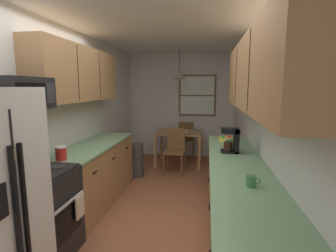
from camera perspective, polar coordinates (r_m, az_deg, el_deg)
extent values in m
plane|color=#995B3D|center=(4.09, -1.11, -16.21)|extent=(12.00, 12.00, 0.00)
cube|color=silver|center=(4.19, -19.68, 2.03)|extent=(0.10, 9.00, 2.55)
cube|color=silver|center=(3.75, 19.60, 1.30)|extent=(0.10, 9.00, 2.55)
cube|color=silver|center=(6.35, 3.00, 4.65)|extent=(4.40, 0.10, 2.55)
cube|color=white|center=(3.81, -1.23, 21.82)|extent=(4.40, 9.00, 0.08)
cube|color=black|center=(2.08, -30.38, -18.58)|extent=(0.01, 0.01, 1.56)
cube|color=black|center=(2.05, -30.80, -19.10)|extent=(0.02, 0.02, 1.11)
cube|color=black|center=(2.10, -29.35, -18.24)|extent=(0.02, 0.02, 1.11)
cube|color=beige|center=(1.91, -31.62, -5.50)|extent=(0.01, 0.05, 0.07)
cube|color=black|center=(2.98, -27.01, -17.69)|extent=(0.62, 0.65, 0.90)
cube|color=black|center=(2.83, -21.47, -19.43)|extent=(0.01, 0.46, 0.30)
cube|color=silver|center=(2.73, -21.26, -15.62)|extent=(0.02, 0.52, 0.02)
cube|color=black|center=(2.81, -27.67, -9.21)|extent=(0.59, 0.62, 0.02)
cube|color=black|center=(2.96, -32.19, -6.88)|extent=(0.06, 0.65, 0.20)
cylinder|color=#2D2D2D|center=(2.79, -31.82, -9.37)|extent=(0.15, 0.15, 0.01)
cylinder|color=#2D2D2D|center=(3.00, -28.23, -7.86)|extent=(0.15, 0.15, 0.01)
cylinder|color=#2D2D2D|center=(2.62, -27.08, -10.13)|extent=(0.15, 0.15, 0.01)
cylinder|color=#2D2D2D|center=(2.84, -23.66, -8.43)|extent=(0.15, 0.15, 0.01)
cube|color=black|center=(2.76, -30.81, 6.30)|extent=(0.38, 0.62, 0.31)
cube|color=black|center=(2.59, -28.36, 6.41)|extent=(0.01, 0.37, 0.20)
cube|color=#2D2D33|center=(2.82, -24.99, 6.74)|extent=(0.01, 0.12, 0.20)
cube|color=#A87A4C|center=(4.01, -16.22, -10.43)|extent=(0.60, 1.89, 0.87)
cube|color=#7AA87A|center=(3.89, -16.50, -4.15)|extent=(0.63, 1.91, 0.03)
cube|color=black|center=(3.26, -16.11, -10.01)|extent=(0.02, 0.10, 0.01)
cube|color=black|center=(3.81, -12.10, -7.10)|extent=(0.02, 0.10, 0.01)
cube|color=black|center=(4.39, -9.16, -4.92)|extent=(0.02, 0.10, 0.01)
cube|color=#A87A4C|center=(3.82, -19.44, 10.94)|extent=(0.32, 1.99, 0.74)
cube|color=#2D2319|center=(3.45, -19.62, 11.21)|extent=(0.01, 0.01, 0.68)
cube|color=#2D2319|center=(4.04, -15.12, 10.98)|extent=(0.01, 0.01, 0.68)
cube|color=#A87A4C|center=(3.04, 15.33, -16.76)|extent=(0.60, 3.22, 0.87)
cube|color=#7AA87A|center=(2.88, 15.69, -8.63)|extent=(0.63, 3.24, 0.03)
cube|color=black|center=(2.32, 9.41, -17.64)|extent=(0.02, 0.10, 0.01)
cube|color=black|center=(2.92, 9.31, -12.02)|extent=(0.02, 0.10, 0.01)
cube|color=black|center=(3.53, 9.24, -8.33)|extent=(0.02, 0.10, 0.01)
cube|color=black|center=(4.15, 9.19, -5.73)|extent=(0.02, 0.10, 0.01)
cube|color=#A87A4C|center=(2.73, 19.66, 11.12)|extent=(0.32, 2.92, 0.73)
cube|color=#2D2319|center=(2.22, 17.78, 11.86)|extent=(0.01, 0.01, 0.67)
cube|color=#2D2319|center=(3.18, 15.09, 10.92)|extent=(0.01, 0.01, 0.67)
cube|color=#A87F51|center=(5.66, 2.48, -1.45)|extent=(0.99, 0.78, 0.03)
cube|color=#A87F51|center=(5.46, -2.90, -5.82)|extent=(0.06, 0.06, 0.71)
cube|color=#A87F51|center=(5.35, 7.04, -6.18)|extent=(0.06, 0.06, 0.71)
cube|color=#A87F51|center=(6.15, -1.52, -4.14)|extent=(0.06, 0.06, 0.71)
cube|color=#A87F51|center=(6.06, 7.27, -4.42)|extent=(0.06, 0.06, 0.71)
cube|color=brown|center=(5.07, 1.44, -5.86)|extent=(0.43, 0.43, 0.04)
cube|color=brown|center=(5.19, 1.85, -2.96)|extent=(0.37, 0.06, 0.45)
cylinder|color=brown|center=(4.93, 3.11, -9.13)|extent=(0.04, 0.04, 0.43)
cylinder|color=brown|center=(5.00, -1.05, -8.86)|extent=(0.04, 0.04, 0.43)
cylinder|color=brown|center=(5.27, 3.78, -7.94)|extent=(0.04, 0.04, 0.43)
cylinder|color=brown|center=(5.34, -0.12, -7.71)|extent=(0.04, 0.04, 0.43)
cube|color=brown|center=(6.36, 4.00, -2.87)|extent=(0.44, 0.44, 0.04)
cube|color=brown|center=(6.14, 4.08, -1.15)|extent=(0.37, 0.08, 0.45)
cylinder|color=brown|center=(6.58, 2.33, -4.54)|extent=(0.04, 0.04, 0.43)
cylinder|color=brown|center=(6.59, 5.51, -4.55)|extent=(0.04, 0.04, 0.43)
cylinder|color=brown|center=(6.23, 2.35, -5.31)|extent=(0.04, 0.04, 0.43)
cylinder|color=brown|center=(6.24, 5.71, -5.31)|extent=(0.04, 0.04, 0.43)
cylinder|color=black|center=(5.60, 2.59, 14.43)|extent=(0.01, 0.01, 0.54)
cone|color=beige|center=(5.57, 2.57, 11.17)|extent=(0.32, 0.32, 0.10)
sphere|color=white|center=(5.57, 2.57, 11.38)|extent=(0.06, 0.06, 0.06)
cube|color=brown|center=(6.24, 6.63, 6.86)|extent=(0.89, 0.04, 0.99)
cube|color=silver|center=(6.23, 6.62, 6.86)|extent=(0.81, 0.01, 0.91)
cube|color=brown|center=(6.23, 6.62, 6.86)|extent=(0.81, 0.02, 0.03)
cylinder|color=#3F3F42|center=(5.00, -7.21, -7.66)|extent=(0.28, 0.28, 0.64)
cylinder|color=red|center=(3.16, -23.01, -5.82)|extent=(0.12, 0.12, 0.14)
cylinder|color=white|center=(3.14, -23.10, -4.41)|extent=(0.12, 0.12, 0.02)
cube|color=beige|center=(2.91, -19.25, -16.78)|extent=(0.02, 0.16, 0.24)
cube|color=black|center=(3.36, 13.70, -5.56)|extent=(0.22, 0.18, 0.02)
cube|color=black|center=(3.34, 15.16, -3.19)|extent=(0.06, 0.18, 0.31)
cube|color=black|center=(3.31, 13.86, -1.04)|extent=(0.22, 0.18, 0.06)
cylinder|color=#331E14|center=(3.34, 13.40, -4.44)|extent=(0.11, 0.11, 0.11)
cylinder|color=#3F7F4C|center=(3.65, 13.66, -3.81)|extent=(0.09, 0.09, 0.10)
torus|color=#3F7F4C|center=(3.66, 14.53, -3.75)|extent=(0.05, 0.01, 0.05)
cylinder|color=#3F7F4C|center=(2.28, 18.20, -11.74)|extent=(0.08, 0.08, 0.09)
torus|color=#3F7F4C|center=(2.29, 19.57, -11.61)|extent=(0.05, 0.01, 0.05)
cylinder|color=#E5D14C|center=(4.03, 12.93, -2.90)|extent=(0.23, 0.23, 0.06)
cylinder|color=black|center=(4.03, 12.94, -2.69)|extent=(0.19, 0.19, 0.03)
sphere|color=red|center=(4.02, 13.67, -2.49)|extent=(0.06, 0.06, 0.06)
sphere|color=green|center=(4.01, 12.23, -2.45)|extent=(0.06, 0.06, 0.06)
cylinder|color=silver|center=(5.57, 3.48, -1.13)|extent=(0.20, 0.20, 0.06)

